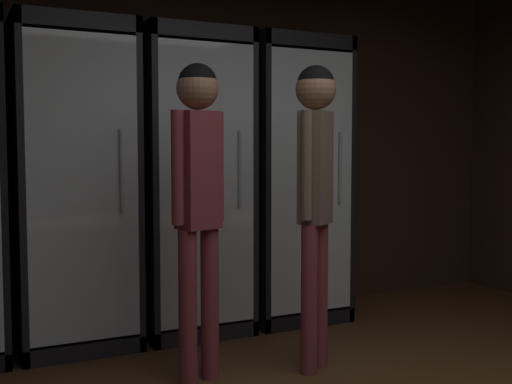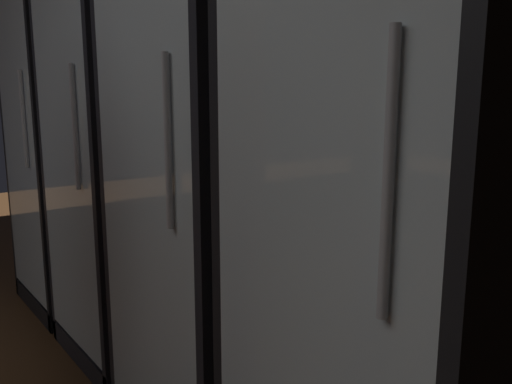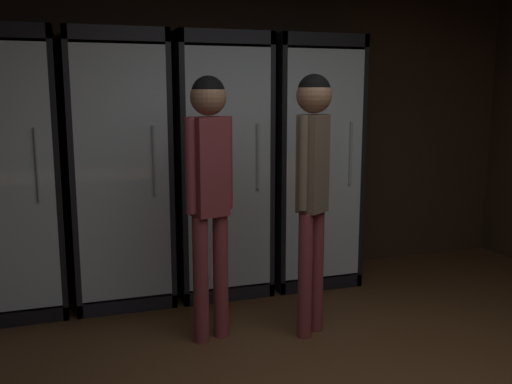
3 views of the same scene
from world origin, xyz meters
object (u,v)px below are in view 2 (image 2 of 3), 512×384
at_px(cooler_left, 143,148).
at_px(cooler_right, 418,201).
at_px(cooler_far_left, 85,136).
at_px(cooler_center, 236,166).

distance_m(cooler_left, cooler_right, 1.56).
bearing_deg(cooler_right, cooler_far_left, 179.98).
relative_size(cooler_left, cooler_center, 1.00).
bearing_deg(cooler_left, cooler_far_left, 179.84).
distance_m(cooler_far_left, cooler_left, 0.78).
bearing_deg(cooler_left, cooler_right, 0.05).
xyz_separation_m(cooler_far_left, cooler_right, (2.34, -0.00, -0.00)).
relative_size(cooler_center, cooler_right, 1.00).
height_order(cooler_left, cooler_right, same).
bearing_deg(cooler_far_left, cooler_center, -0.10).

